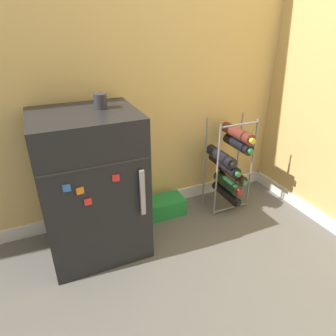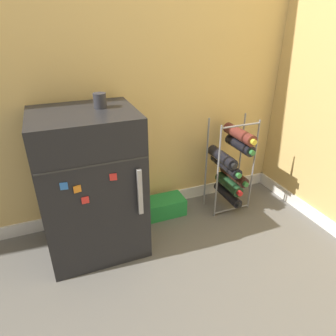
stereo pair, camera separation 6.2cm
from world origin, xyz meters
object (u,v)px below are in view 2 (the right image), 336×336
Objects in this scene: fridge_top_cup at (100,101)px; wine_rack at (231,165)px; mini_fridge at (92,185)px; soda_box at (165,206)px.

wine_rack is at bearing 1.63° from fridge_top_cup.
fridge_top_cup is (-0.88, -0.03, 0.55)m from wine_rack.
mini_fridge is 0.98m from wine_rack.
mini_fridge is 11.05× the size of fridge_top_cup.
wine_rack is 1.03m from fridge_top_cup.
soda_box is at bearing 170.06° from wine_rack.
fridge_top_cup is at bearing -178.37° from wine_rack.
soda_box is 0.93m from fridge_top_cup.
wine_rack is (0.98, 0.06, -0.08)m from mini_fridge.
fridge_top_cup reaches higher than soda_box.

